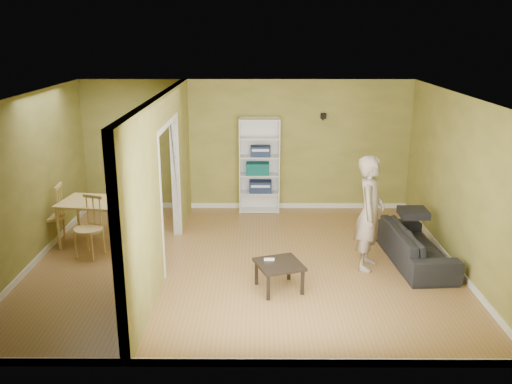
% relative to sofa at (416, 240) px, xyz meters
% --- Properties ---
extents(room_shell, '(6.50, 6.50, 6.50)m').
position_rel_sofa_xyz_m(room_shell, '(-2.70, -0.05, 0.94)').
color(room_shell, '#9E6D42').
rests_on(room_shell, ground).
extents(partition, '(0.22, 5.50, 2.60)m').
position_rel_sofa_xyz_m(partition, '(-3.90, -0.05, 0.94)').
color(partition, '#A89C48').
rests_on(partition, ground).
extents(wall_speaker, '(0.10, 0.10, 0.10)m').
position_rel_sofa_xyz_m(wall_speaker, '(-1.20, 2.64, 1.54)').
color(wall_speaker, black).
rests_on(wall_speaker, room_shell).
extents(sofa, '(1.95, 0.95, 0.72)m').
position_rel_sofa_xyz_m(sofa, '(0.00, 0.00, 0.00)').
color(sofa, black).
rests_on(sofa, ground).
extents(person, '(0.90, 0.81, 2.06)m').
position_rel_sofa_xyz_m(person, '(-0.79, -0.20, 0.67)').
color(person, slate).
rests_on(person, ground).
extents(bookshelf, '(0.79, 0.35, 1.88)m').
position_rel_sofa_xyz_m(bookshelf, '(-2.44, 2.55, 0.58)').
color(bookshelf, white).
rests_on(bookshelf, ground).
extents(paper_box_navy_a, '(0.44, 0.29, 0.23)m').
position_rel_sofa_xyz_m(paper_box_navy_a, '(-2.42, 2.51, 0.15)').
color(paper_box_navy_a, navy).
rests_on(paper_box_navy_a, bookshelf).
extents(paper_box_teal, '(0.45, 0.29, 0.23)m').
position_rel_sofa_xyz_m(paper_box_teal, '(-2.48, 2.51, 0.52)').
color(paper_box_teal, '#0B5E4F').
rests_on(paper_box_teal, bookshelf).
extents(paper_box_navy_b, '(0.39, 0.25, 0.20)m').
position_rel_sofa_xyz_m(paper_box_navy_b, '(-2.42, 2.51, 0.87)').
color(paper_box_navy_b, navy).
rests_on(paper_box_navy_b, bookshelf).
extents(coffee_table, '(0.60, 0.60, 0.40)m').
position_rel_sofa_xyz_m(coffee_table, '(-2.17, -0.95, -0.02)').
color(coffee_table, black).
rests_on(coffee_table, ground).
extents(game_controller, '(0.15, 0.04, 0.03)m').
position_rel_sofa_xyz_m(game_controller, '(-2.31, -0.86, 0.05)').
color(game_controller, white).
rests_on(game_controller, coffee_table).
extents(dining_table, '(1.22, 0.81, 0.76)m').
position_rel_sofa_xyz_m(dining_table, '(-5.15, 0.74, 0.32)').
color(dining_table, '#EAC676').
rests_on(dining_table, ground).
extents(chair_left, '(0.52, 0.52, 1.05)m').
position_rel_sofa_xyz_m(chair_left, '(-5.97, 0.72, 0.16)').
color(chair_left, tan).
rests_on(chair_left, ground).
extents(chair_near, '(0.58, 0.58, 0.99)m').
position_rel_sofa_xyz_m(chair_near, '(-5.17, 0.19, 0.13)').
color(chair_near, tan).
rests_on(chair_near, ground).
extents(chair_far, '(0.53, 0.53, 0.92)m').
position_rel_sofa_xyz_m(chair_far, '(-5.04, 1.40, 0.10)').
color(chair_far, tan).
rests_on(chair_far, ground).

